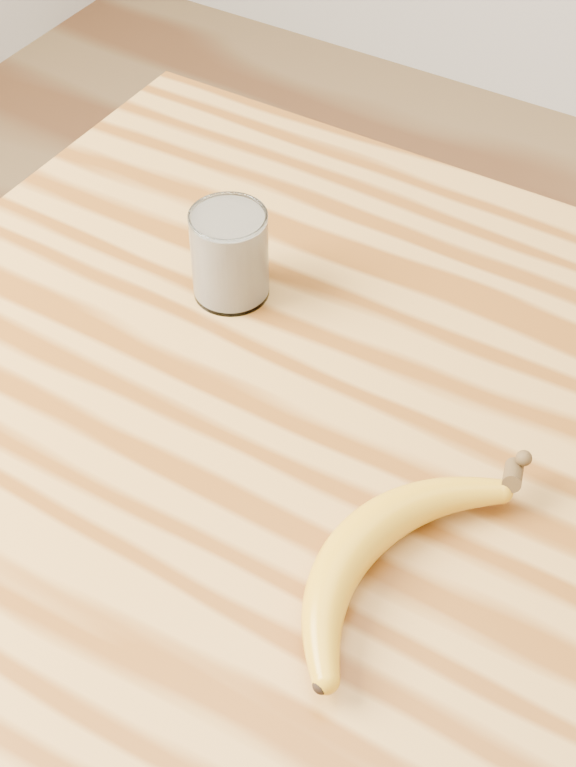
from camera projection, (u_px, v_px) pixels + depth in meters
The scene contains 3 objects.
table at pixel (465, 585), 0.95m from camera, with size 1.20×0.80×0.90m.
smoothie_glass at pixel (230, 254), 0.99m from camera, with size 0.07×0.07×0.09m.
banana at pixel (360, 538), 0.80m from camera, with size 0.12×0.32×0.04m, color orange, non-canonical shape.
Camera 1 is at (0.14, -0.53, 1.58)m, focal length 50.00 mm.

